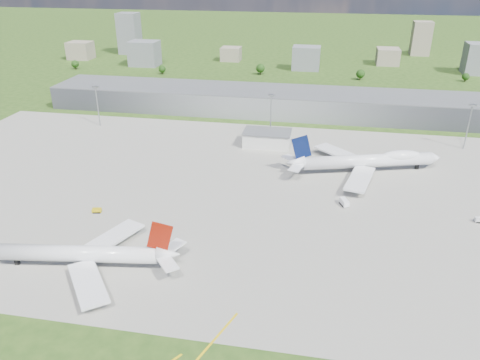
% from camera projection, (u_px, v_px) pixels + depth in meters
% --- Properties ---
extents(ground, '(1400.00, 1400.00, 0.00)m').
position_uv_depth(ground, '(262.00, 118.00, 315.02)').
color(ground, '#294917').
rests_on(ground, ground).
extents(apron, '(360.00, 190.00, 0.08)m').
position_uv_depth(apron, '(250.00, 191.00, 215.57)').
color(apron, '#9A978C').
rests_on(apron, ground).
extents(terminal, '(300.00, 42.00, 15.00)m').
position_uv_depth(terminal, '(265.00, 101.00, 325.15)').
color(terminal, gray).
rests_on(terminal, ground).
extents(ops_building, '(26.00, 16.00, 8.00)m').
position_uv_depth(ops_building, '(267.00, 139.00, 267.21)').
color(ops_building, silver).
rests_on(ops_building, ground).
extents(mast_west, '(3.50, 2.00, 25.90)m').
position_uv_depth(mast_west, '(97.00, 99.00, 292.85)').
color(mast_west, gray).
rests_on(mast_west, ground).
extents(mast_center, '(3.50, 2.00, 25.90)m').
position_uv_depth(mast_center, '(271.00, 108.00, 274.69)').
color(mast_center, gray).
rests_on(mast_center, ground).
extents(mast_east, '(3.50, 2.00, 25.90)m').
position_uv_depth(mast_east, '(470.00, 119.00, 256.53)').
color(mast_east, gray).
rests_on(mast_east, ground).
extents(airliner_red_twin, '(68.16, 52.69, 18.72)m').
position_uv_depth(airliner_red_twin, '(85.00, 254.00, 160.71)').
color(airliner_red_twin, white).
rests_on(airliner_red_twin, ground).
extents(airliner_blue_quad, '(77.68, 59.65, 20.72)m').
position_uv_depth(airliner_blue_quad, '(368.00, 161.00, 233.38)').
color(airliner_blue_quad, white).
rests_on(airliner_blue_quad, ground).
extents(tug_yellow, '(4.12, 2.90, 1.85)m').
position_uv_depth(tug_yellow, '(97.00, 211.00, 196.98)').
color(tug_yellow, gold).
rests_on(tug_yellow, ground).
extents(van_white_near, '(4.48, 6.15, 2.83)m').
position_uv_depth(van_white_near, '(344.00, 203.00, 202.60)').
color(van_white_near, white).
rests_on(van_white_near, ground).
extents(van_white_far, '(4.36, 2.48, 2.19)m').
position_uv_depth(van_white_far, '(480.00, 220.00, 189.56)').
color(van_white_far, silver).
rests_on(van_white_far, ground).
extents(bldg_far_w, '(24.00, 20.00, 18.00)m').
position_uv_depth(bldg_far_w, '(80.00, 50.00, 498.62)').
color(bldg_far_w, gray).
rests_on(bldg_far_w, ground).
extents(bldg_w, '(28.00, 22.00, 24.00)m').
position_uv_depth(bldg_w, '(144.00, 53.00, 466.35)').
color(bldg_w, slate).
rests_on(bldg_w, ground).
extents(bldg_cw, '(20.00, 18.00, 14.00)m').
position_uv_depth(bldg_cw, '(231.00, 54.00, 490.84)').
color(bldg_cw, gray).
rests_on(bldg_cw, ground).
extents(bldg_c, '(26.00, 20.00, 22.00)m').
position_uv_depth(bldg_c, '(306.00, 58.00, 449.26)').
color(bldg_c, slate).
rests_on(bldg_c, ground).
extents(bldg_ce, '(22.00, 24.00, 16.00)m').
position_uv_depth(bldg_ce, '(388.00, 56.00, 472.89)').
color(bldg_ce, gray).
rests_on(bldg_ce, ground).
extents(bldg_tall_w, '(22.00, 20.00, 44.00)m').
position_uv_depth(bldg_tall_w, '(129.00, 33.00, 522.02)').
color(bldg_tall_w, slate).
rests_on(bldg_tall_w, ground).
extents(bldg_tall_e, '(20.00, 18.00, 36.00)m').
position_uv_depth(bldg_tall_e, '(421.00, 38.00, 515.35)').
color(bldg_tall_e, gray).
rests_on(bldg_tall_e, ground).
extents(tree_far_w, '(7.20, 7.20, 8.80)m').
position_uv_depth(tree_far_w, '(75.00, 64.00, 452.50)').
color(tree_far_w, '#382314').
rests_on(tree_far_w, ground).
extents(tree_w, '(6.75, 6.75, 8.25)m').
position_uv_depth(tree_w, '(162.00, 69.00, 433.34)').
color(tree_w, '#382314').
rests_on(tree_w, ground).
extents(tree_c, '(8.10, 8.10, 9.90)m').
position_uv_depth(tree_c, '(260.00, 68.00, 431.40)').
color(tree_c, '#382314').
rests_on(tree_c, ground).
extents(tree_e, '(7.65, 7.65, 9.35)m').
position_uv_depth(tree_e, '(360.00, 74.00, 412.23)').
color(tree_e, '#382314').
rests_on(tree_e, ground).
extents(tree_far_e, '(6.30, 6.30, 7.70)m').
position_uv_depth(tree_far_e, '(466.00, 77.00, 406.68)').
color(tree_far_e, '#382314').
rests_on(tree_far_e, ground).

